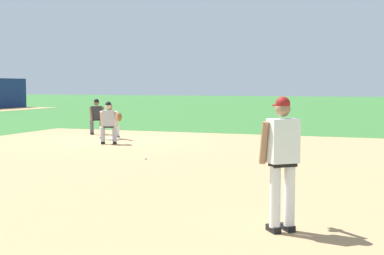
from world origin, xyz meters
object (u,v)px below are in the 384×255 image
object	(u,v)px
first_base_bag	(113,139)
umpire	(97,115)
pitcher	(282,155)
baseball	(146,158)
first_baseman	(110,119)
baserunner	(109,121)

from	to	relation	value
first_base_bag	umpire	xyz separation A→B (m)	(1.88, 1.75, 0.75)
pitcher	baseball	bearing A→B (deg)	38.97
umpire	first_base_bag	bearing A→B (deg)	-137.03
first_baseman	umpire	xyz separation A→B (m)	(1.48, 1.42, 0.06)
first_base_bag	baseball	distance (m)	5.32
baseball	first_baseman	distance (m)	5.87
baseball	first_baseman	size ratio (longest dim) A/B	0.06
first_base_bag	baseball	size ratio (longest dim) A/B	5.14
baseball	pitcher	distance (m)	7.58
first_baseman	umpire	bearing A→B (deg)	43.92
baseball	baserunner	size ratio (longest dim) A/B	0.05
first_baseman	baserunner	size ratio (longest dim) A/B	0.92
baserunner	first_base_bag	bearing A→B (deg)	21.25
umpire	pitcher	bearing A→B (deg)	-140.89
baseball	baserunner	bearing A→B (deg)	42.34
baseball	umpire	distance (m)	7.91
pitcher	baserunner	size ratio (longest dim) A/B	1.27
first_base_bag	baserunner	size ratio (longest dim) A/B	0.26
first_baseman	baserunner	world-z (taller)	baserunner
first_base_bag	baseball	bearing A→B (deg)	-142.56
baserunner	umpire	distance (m)	3.77
baserunner	umpire	world-z (taller)	same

